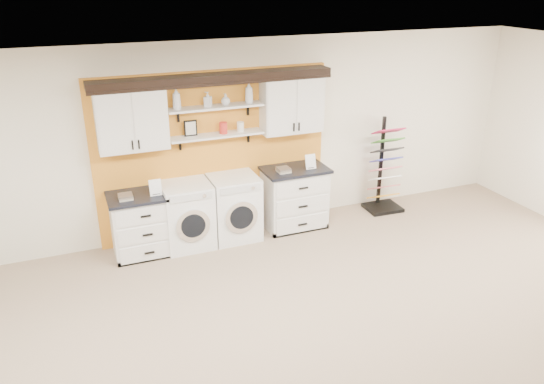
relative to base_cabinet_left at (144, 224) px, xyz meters
name	(u,v)px	position (x,y,z in m)	size (l,w,h in m)	color
ceiling	(366,104)	(1.13, -3.64, 2.36)	(10.00, 10.00, 0.00)	white
wall_back	(213,140)	(1.13, 0.36, 0.96)	(10.00, 10.00, 0.00)	white
accent_panel	(214,154)	(1.13, 0.32, 0.76)	(3.40, 0.07, 2.40)	orange
upper_cabinet_left	(131,119)	(0.00, 0.15, 1.44)	(0.90, 0.35, 0.84)	silver
upper_cabinet_right	(292,103)	(2.26, 0.15, 1.44)	(0.90, 0.35, 0.84)	silver
shelf_lower	(217,135)	(1.13, 0.16, 1.09)	(1.32, 0.28, 0.03)	silver
shelf_upper	(215,107)	(1.13, 0.16, 1.49)	(1.32, 0.28, 0.03)	silver
crown_molding	(214,77)	(1.13, 0.17, 1.89)	(3.30, 0.41, 0.13)	black
picture_frame	(191,128)	(0.78, 0.21, 1.21)	(0.18, 0.02, 0.22)	black
canister_red	(223,128)	(1.23, 0.16, 1.18)	(0.11, 0.11, 0.16)	red
canister_cream	(240,127)	(1.48, 0.16, 1.17)	(0.10, 0.10, 0.14)	silver
base_cabinet_left	(144,224)	(0.00, 0.00, 0.00)	(0.90, 0.66, 0.88)	silver
base_cabinet_right	(294,197)	(2.26, 0.00, 0.03)	(0.96, 0.66, 0.94)	silver
washer	(187,215)	(0.61, 0.00, 0.03)	(0.67, 0.71, 0.94)	white
dryer	(234,207)	(1.30, 0.00, 0.03)	(0.68, 0.71, 0.94)	white
sample_rack	(384,181)	(3.87, 0.03, 0.06)	(0.58, 0.49, 1.53)	black
soap_bottle_a	(176,98)	(0.60, 0.16, 1.65)	(0.11, 0.11, 0.29)	silver
soap_bottle_b	(208,99)	(1.03, 0.16, 1.60)	(0.09, 0.09, 0.20)	silver
soap_bottle_c	(225,99)	(1.28, 0.16, 1.58)	(0.12, 0.12, 0.15)	silver
soap_bottle_d	(249,92)	(1.62, 0.16, 1.65)	(0.11, 0.11, 0.29)	silver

